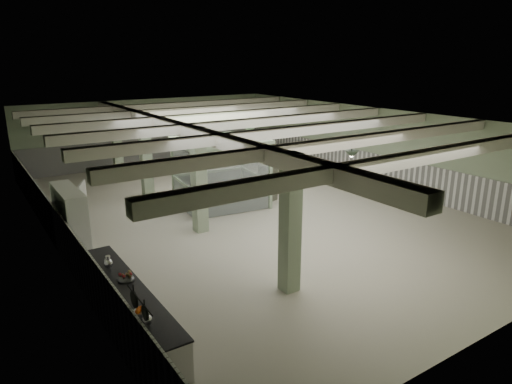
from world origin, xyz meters
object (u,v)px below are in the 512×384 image
guard_booth (220,161)px  prep_counter (125,307)px  walkin_cooler (72,224)px  filing_cabinet (268,182)px

guard_booth → prep_counter: bearing=-126.4°
prep_counter → walkin_cooler: walkin_cooler is taller
prep_counter → walkin_cooler: size_ratio=2.29×
guard_booth → filing_cabinet: 2.32m
prep_counter → guard_booth: guard_booth is taller
walkin_cooler → prep_counter: bearing=-88.9°
prep_counter → guard_booth: (6.07, 6.47, 1.37)m
walkin_cooler → guard_booth: bearing=17.9°
filing_cabinet → walkin_cooler: bearing=171.3°
walkin_cooler → filing_cabinet: size_ratio=1.51×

